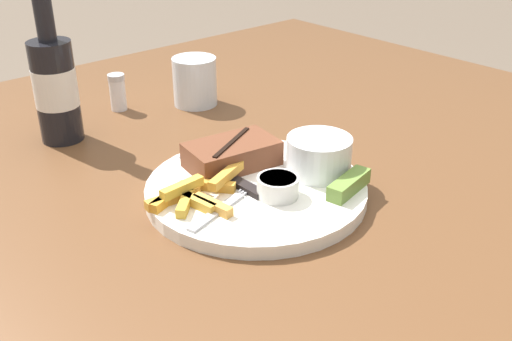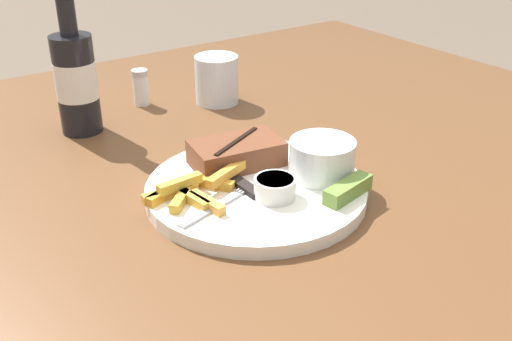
{
  "view_description": "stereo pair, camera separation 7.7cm",
  "coord_description": "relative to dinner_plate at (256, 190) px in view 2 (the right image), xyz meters",
  "views": [
    {
      "loc": [
        -0.45,
        -0.51,
        1.14
      ],
      "look_at": [
        0.0,
        0.0,
        0.79
      ],
      "focal_mm": 42.0,
      "sensor_mm": 36.0,
      "label": 1
    },
    {
      "loc": [
        -0.39,
        -0.56,
        1.14
      ],
      "look_at": [
        0.0,
        0.0,
        0.79
      ],
      "focal_mm": 42.0,
      "sensor_mm": 36.0,
      "label": 2
    }
  ],
  "objects": [
    {
      "name": "dinner_plate",
      "position": [
        0.0,
        0.0,
        0.0
      ],
      "size": [
        0.29,
        0.29,
        0.02
      ],
      "color": "white",
      "rests_on": "dining_table"
    },
    {
      "name": "dipping_sauce_cup",
      "position": [
        -0.0,
        -0.04,
        0.02
      ],
      "size": [
        0.05,
        0.05,
        0.03
      ],
      "color": "silver",
      "rests_on": "dinner_plate"
    },
    {
      "name": "fries_pile",
      "position": [
        -0.08,
        0.02,
        0.02
      ],
      "size": [
        0.15,
        0.1,
        0.02
      ],
      "color": "gold",
      "rests_on": "dinner_plate"
    },
    {
      "name": "beer_bottle",
      "position": [
        -0.11,
        0.34,
        0.08
      ],
      "size": [
        0.07,
        0.07,
        0.25
      ],
      "color": "black",
      "rests_on": "dining_table"
    },
    {
      "name": "dining_table",
      "position": [
        0.0,
        0.0,
        -0.07
      ],
      "size": [
        1.5,
        1.37,
        0.75
      ],
      "color": "brown",
      "rests_on": "ground_plane"
    },
    {
      "name": "fork_utensil",
      "position": [
        -0.07,
        -0.02,
        0.01
      ],
      "size": [
        0.13,
        0.05,
        0.0
      ],
      "rotation": [
        0.0,
        0.0,
        6.55
      ],
      "color": "#B7B7BC",
      "rests_on": "dinner_plate"
    },
    {
      "name": "pickle_spear",
      "position": [
        0.08,
        -0.09,
        0.02
      ],
      "size": [
        0.08,
        0.04,
        0.02
      ],
      "color": "olive",
      "rests_on": "dinner_plate"
    },
    {
      "name": "steak_portion",
      "position": [
        0.01,
        0.06,
        0.03
      ],
      "size": [
        0.13,
        0.09,
        0.04
      ],
      "color": "brown",
      "rests_on": "dinner_plate"
    },
    {
      "name": "salt_shaker",
      "position": [
        0.02,
        0.39,
        0.02
      ],
      "size": [
        0.03,
        0.03,
        0.07
      ],
      "color": "white",
      "rests_on": "dining_table"
    },
    {
      "name": "knife_utensil",
      "position": [
        -0.02,
        0.03,
        0.01
      ],
      "size": [
        0.02,
        0.17,
        0.01
      ],
      "rotation": [
        0.0,
        0.0,
        1.59
      ],
      "color": "#B7B7BC",
      "rests_on": "dinner_plate"
    },
    {
      "name": "drinking_glass",
      "position": [
        0.14,
        0.33,
        0.03
      ],
      "size": [
        0.08,
        0.08,
        0.09
      ],
      "color": "silver",
      "rests_on": "dining_table"
    },
    {
      "name": "coleslaw_cup",
      "position": [
        0.09,
        -0.03,
        0.04
      ],
      "size": [
        0.09,
        0.09,
        0.05
      ],
      "color": "white",
      "rests_on": "dinner_plate"
    }
  ]
}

